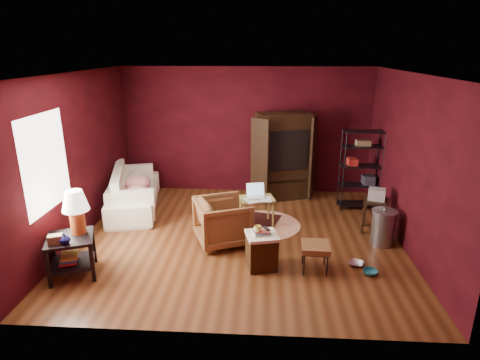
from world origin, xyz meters
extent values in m
cube|color=brown|center=(0.00, 0.00, -0.01)|extent=(5.50, 5.00, 0.02)
cube|color=white|center=(0.00, 0.00, 2.81)|extent=(5.50, 5.00, 0.02)
cube|color=#450910|center=(0.00, 2.51, 1.40)|extent=(5.50, 0.02, 2.80)
cube|color=#450910|center=(0.00, -2.51, 1.40)|extent=(5.50, 0.02, 2.80)
cube|color=#450910|center=(-2.76, 0.00, 1.40)|extent=(0.02, 5.00, 2.80)
cube|color=#450910|center=(2.76, 0.00, 1.40)|extent=(0.02, 5.00, 2.80)
cube|color=white|center=(-2.73, -1.00, 1.60)|extent=(0.02, 1.20, 1.40)
imported|color=white|center=(-2.24, 1.22, 0.44)|extent=(1.07, 2.32, 0.87)
imported|color=black|center=(-0.26, -0.20, 0.43)|extent=(1.04, 1.07, 0.86)
imported|color=silver|center=(1.85, -0.83, 0.11)|extent=(0.23, 0.14, 0.22)
imported|color=teal|center=(2.00, -1.08, 0.11)|extent=(0.22, 0.11, 0.21)
imported|color=#0B0C3A|center=(-2.31, -1.54, 0.67)|extent=(0.20, 0.20, 0.15)
imported|color=#F6E978|center=(0.33, -1.01, 0.66)|extent=(0.13, 0.12, 0.11)
cube|color=black|center=(-2.35, -1.34, 0.58)|extent=(0.82, 0.82, 0.04)
cube|color=black|center=(-2.35, -1.34, 0.19)|extent=(0.76, 0.76, 0.03)
cube|color=black|center=(-2.51, -1.71, 0.30)|extent=(0.07, 0.07, 0.59)
cube|color=black|center=(-1.98, -1.51, 0.30)|extent=(0.07, 0.07, 0.59)
cube|color=black|center=(-2.72, -1.18, 0.30)|extent=(0.07, 0.07, 0.59)
cube|color=black|center=(-2.18, -0.98, 0.30)|extent=(0.07, 0.07, 0.59)
cylinder|color=#BB5022|center=(-2.27, -1.20, 0.78)|extent=(0.27, 0.27, 0.36)
cone|color=#F2E5C6|center=(-2.27, -1.20, 1.11)|extent=(0.49, 0.49, 0.30)
cube|color=olive|center=(-2.44, -1.55, 0.66)|extent=(0.22, 0.19, 0.13)
cube|color=#B62D37|center=(-2.40, -1.36, 0.24)|extent=(0.32, 0.36, 0.03)
cube|color=teal|center=(-2.39, -1.36, 0.27)|extent=(0.32, 0.36, 0.03)
cube|color=gold|center=(-2.38, -1.35, 0.31)|extent=(0.32, 0.36, 0.03)
cube|color=white|center=(-2.19, 1.19, 0.25)|extent=(1.17, 1.86, 0.36)
cube|color=white|center=(-2.50, 1.10, 0.50)|extent=(0.62, 1.71, 0.73)
cube|color=white|center=(-1.96, 0.36, 0.45)|extent=(0.74, 0.35, 0.50)
cube|color=white|center=(-2.43, 2.02, 0.45)|extent=(0.74, 0.35, 0.50)
ellipsoid|color=red|center=(-2.02, 0.72, 0.55)|extent=(0.58, 0.58, 0.25)
ellipsoid|color=red|center=(-2.15, 1.20, 0.56)|extent=(0.65, 0.65, 0.29)
ellipsoid|color=white|center=(-2.27, 1.64, 0.53)|extent=(0.54, 0.54, 0.24)
cube|color=#40230E|center=(0.40, -0.97, 0.25)|extent=(0.50, 0.50, 0.50)
cube|color=white|center=(0.40, -0.97, 0.53)|extent=(0.54, 0.54, 0.05)
cube|color=beige|center=(0.40, -0.97, 0.56)|extent=(0.28, 0.24, 0.02)
cube|color=#4A76AE|center=(0.40, -0.97, 0.58)|extent=(0.28, 0.25, 0.02)
cube|color=#C7514A|center=(0.40, -0.97, 0.60)|extent=(0.25, 0.20, 0.02)
cube|color=black|center=(0.46, -0.92, 0.62)|extent=(0.12, 0.15, 0.02)
cube|color=black|center=(1.19, -1.01, 0.38)|extent=(0.43, 0.43, 0.08)
cube|color=black|center=(1.19, -1.01, 0.33)|extent=(0.38, 0.38, 0.02)
cylinder|color=black|center=(1.02, -1.17, 0.17)|extent=(0.02, 0.02, 0.34)
cylinder|color=black|center=(1.35, -1.18, 0.17)|extent=(0.02, 0.02, 0.34)
cylinder|color=black|center=(1.03, -0.84, 0.17)|extent=(0.02, 0.02, 0.34)
cylinder|color=black|center=(1.36, -0.85, 0.17)|extent=(0.02, 0.02, 0.34)
cylinder|color=white|center=(0.43, 0.55, 0.01)|extent=(1.53, 1.53, 0.01)
cube|color=#491413|center=(0.02, 0.75, 0.02)|extent=(1.50, 1.21, 0.01)
cube|color=tan|center=(0.29, 0.57, 0.52)|extent=(0.71, 0.57, 0.03)
cylinder|color=tan|center=(0.07, 0.33, 0.26)|extent=(0.05, 0.05, 0.52)
cylinder|color=tan|center=(0.59, 0.46, 0.26)|extent=(0.05, 0.05, 0.52)
cylinder|color=tan|center=(-0.02, 0.68, 0.26)|extent=(0.05, 0.05, 0.52)
cylinder|color=tan|center=(0.51, 0.80, 0.26)|extent=(0.05, 0.05, 0.52)
cube|color=silver|center=(0.28, 0.60, 0.54)|extent=(0.38, 0.30, 0.02)
cube|color=silver|center=(0.25, 0.71, 0.66)|extent=(0.34, 0.15, 0.22)
cube|color=white|center=(0.19, 0.44, 0.54)|extent=(0.33, 0.38, 0.00)
cube|color=white|center=(0.45, 0.51, 0.54)|extent=(0.24, 0.32, 0.00)
cube|color=black|center=(0.80, 2.10, 0.94)|extent=(1.21, 0.89, 1.88)
cube|color=black|center=(0.83, 2.01, 1.14)|extent=(0.98, 0.69, 0.84)
cube|color=black|center=(0.32, 1.66, 0.94)|extent=(0.38, 0.31, 1.78)
cube|color=black|center=(1.45, 2.02, 0.94)|extent=(0.18, 0.44, 1.78)
cube|color=#2E3033|center=(0.81, 2.06, 1.04)|extent=(0.73, 0.66, 0.51)
cube|color=black|center=(0.89, 1.81, 1.04)|extent=(0.47, 0.16, 0.40)
cube|color=black|center=(0.81, 2.06, 0.44)|extent=(1.00, 0.74, 0.05)
cylinder|color=black|center=(2.00, 1.37, 0.81)|extent=(0.02, 0.02, 1.62)
cylinder|color=black|center=(2.75, 1.42, 0.81)|extent=(0.02, 0.02, 1.62)
cylinder|color=black|center=(1.98, 1.69, 0.81)|extent=(0.02, 0.02, 1.62)
cylinder|color=black|center=(2.73, 1.74, 0.81)|extent=(0.02, 0.02, 1.62)
cube|color=black|center=(2.36, 1.55, 0.09)|extent=(0.82, 0.40, 0.02)
cube|color=black|center=(2.36, 1.55, 0.50)|extent=(0.82, 0.40, 0.02)
cube|color=black|center=(2.36, 1.55, 0.90)|extent=(0.82, 0.40, 0.02)
cube|color=black|center=(2.36, 1.55, 1.31)|extent=(0.82, 0.40, 0.02)
cube|color=black|center=(2.36, 1.55, 1.61)|extent=(0.82, 0.40, 0.02)
cube|color=#A3211B|center=(2.18, 1.54, 0.99)|extent=(0.20, 0.24, 0.14)
cube|color=#373644|center=(2.54, 1.57, 0.60)|extent=(0.24, 0.24, 0.18)
cube|color=#886F51|center=(2.36, 1.55, 1.38)|extent=(0.28, 0.20, 0.11)
cube|color=black|center=(2.41, 0.42, 0.59)|extent=(0.51, 0.51, 0.04)
cube|color=black|center=(2.19, 0.31, 0.29)|extent=(0.05, 0.05, 0.59)
cube|color=black|center=(2.52, 0.20, 0.29)|extent=(0.05, 0.05, 0.59)
cube|color=black|center=(2.30, 0.64, 0.29)|extent=(0.05, 0.05, 0.59)
cube|color=black|center=(2.63, 0.53, 0.29)|extent=(0.05, 0.05, 0.59)
cube|color=silver|center=(2.41, 0.42, 0.71)|extent=(0.34, 0.30, 0.20)
cylinder|color=gray|center=(2.42, -0.09, 0.28)|extent=(0.47, 0.47, 0.57)
cylinder|color=gray|center=(2.42, -0.09, 0.59)|extent=(0.52, 0.52, 0.04)
sphere|color=gray|center=(2.42, -0.09, 0.63)|extent=(0.07, 0.07, 0.06)
camera|label=1|loc=(0.41, -6.35, 3.17)|focal=30.00mm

